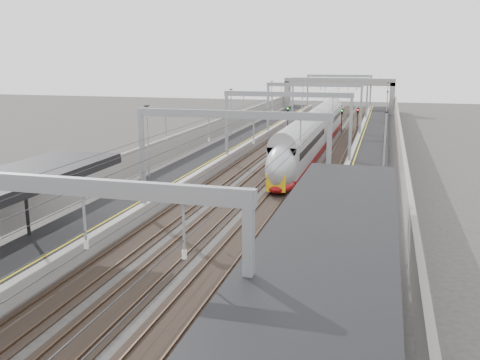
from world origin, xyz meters
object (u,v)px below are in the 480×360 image
Objects in this scene: train at (312,137)px; bench at (314,344)px; overbridge at (339,86)px; signal_green at (288,114)px.

bench is at bearing -82.16° from train.
train is 45.66m from bench.
overbridge is at bearing 91.74° from train.
overbridge reaches higher than train.
signal_green is (-6.70, 20.91, 0.47)m from train.
signal_green is at bearing -100.32° from overbridge.
train reaches higher than bench.
train is (1.50, -49.47, -3.36)m from overbridge.
train is at bearing -88.26° from overbridge.
signal_green is (-12.93, 66.15, 0.80)m from bench.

